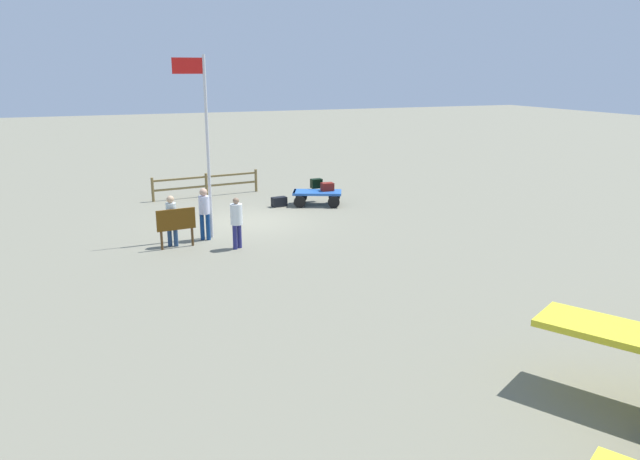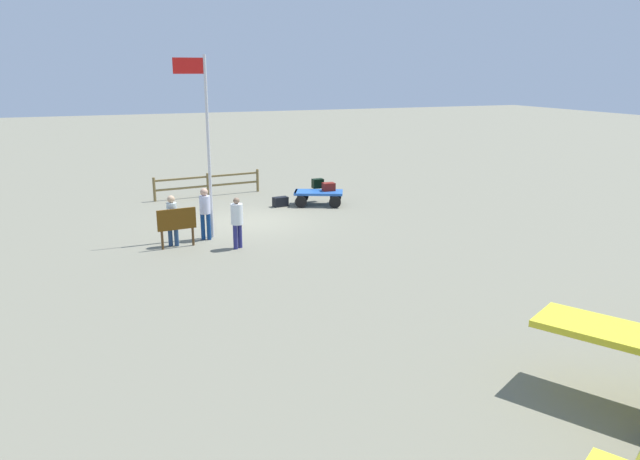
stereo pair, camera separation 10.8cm
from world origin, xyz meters
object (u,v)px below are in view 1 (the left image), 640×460
object	(u,v)px
luggage_cart	(317,195)
worker_trailing	(237,219)
suitcase_olive	(279,202)
signboard	(176,222)
flagpole	(204,134)
suitcase_grey	(327,187)
worker_lead	(204,209)
worker_supervisor	(171,217)
suitcase_maroon	(316,183)

from	to	relation	value
luggage_cart	worker_trailing	world-z (taller)	worker_trailing
suitcase_olive	signboard	xyz separation A→B (m)	(4.90, 4.55, 0.65)
worker_trailing	flagpole	distance (m)	3.06
suitcase_grey	worker_trailing	bearing A→B (deg)	43.99
suitcase_grey	flagpole	distance (m)	7.20
suitcase_grey	flagpole	world-z (taller)	flagpole
luggage_cart	flagpole	xyz separation A→B (m)	(5.28, 3.41, 3.07)
worker_lead	worker_supervisor	xyz separation A→B (m)	(1.13, 0.37, -0.09)
worker_lead	signboard	bearing A→B (deg)	30.42
worker_trailing	signboard	distance (m)	1.94
suitcase_grey	worker_trailing	distance (m)	7.18
suitcase_maroon	worker_trailing	world-z (taller)	worker_trailing
suitcase_maroon	suitcase_olive	distance (m)	1.95
suitcase_grey	signboard	distance (m)	8.09
worker_trailing	worker_lead	bearing A→B (deg)	-61.99
luggage_cart	worker_lead	xyz separation A→B (m)	(5.44, 3.63, 0.61)
suitcase_grey	suitcase_olive	world-z (taller)	suitcase_grey
luggage_cart	worker_lead	bearing A→B (deg)	33.73
luggage_cart	suitcase_olive	bearing A→B (deg)	-11.54
suitcase_maroon	worker_supervisor	world-z (taller)	worker_supervisor
worker_lead	flagpole	xyz separation A→B (m)	(-0.16, -0.22, 2.46)
suitcase_grey	suitcase_maroon	distance (m)	0.77
worker_supervisor	signboard	size ratio (longest dim) A/B	1.31
suitcase_grey	suitcase_olive	size ratio (longest dim) A/B	0.78
flagpole	signboard	distance (m)	3.02
luggage_cart	worker_supervisor	world-z (taller)	worker_supervisor
luggage_cart	worker_supervisor	distance (m)	7.71
suitcase_olive	worker_lead	bearing A→B (deg)	45.52
suitcase_grey	signboard	bearing A→B (deg)	31.15
worker_trailing	suitcase_maroon	bearing A→B (deg)	-130.87
suitcase_grey	flagpole	bearing A→B (deg)	30.34
suitcase_maroon	worker_lead	bearing A→B (deg)	37.24
luggage_cart	suitcase_olive	world-z (taller)	luggage_cart
worker_lead	worker_trailing	bearing A→B (deg)	118.01
suitcase_maroon	signboard	distance (m)	8.34
worker_trailing	flagpole	xyz separation A→B (m)	(0.58, -1.62, 2.53)
suitcase_olive	signboard	bearing A→B (deg)	42.88
suitcase_maroon	worker_lead	xyz separation A→B (m)	(5.70, 4.33, 0.26)
suitcase_maroon	suitcase_olive	world-z (taller)	suitcase_maroon
worker_lead	worker_trailing	xyz separation A→B (m)	(-0.74, 1.40, -0.07)
luggage_cart	suitcase_grey	world-z (taller)	suitcase_grey
suitcase_maroon	signboard	bearing A→B (deg)	36.27
worker_supervisor	luggage_cart	bearing A→B (deg)	-148.67
luggage_cart	suitcase_maroon	size ratio (longest dim) A/B	4.76
suitcase_olive	worker_lead	size ratio (longest dim) A/B	0.37
suitcase_maroon	suitcase_olive	size ratio (longest dim) A/B	0.73
worker_trailing	luggage_cart	bearing A→B (deg)	-133.05
worker_lead	signboard	xyz separation A→B (m)	(1.02, 0.60, -0.20)
worker_lead	flagpole	bearing A→B (deg)	-125.45
worker_lead	flagpole	world-z (taller)	flagpole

